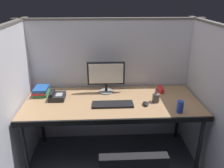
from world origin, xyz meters
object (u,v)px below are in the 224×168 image
desk (112,105)px  computer_mouse (146,104)px  soda_can (180,107)px  pen_cup (156,98)px  red_stapler (161,89)px  book_stack (41,91)px  monitor_center (106,75)px  keyboard_main (113,104)px  desk_phone (57,96)px

desk → computer_mouse: computer_mouse is taller
soda_can → pen_cup: bearing=128.0°
red_stapler → soda_can: bearing=-83.2°
desk → book_stack: (-0.81, 0.22, 0.10)m
desk → monitor_center: 0.37m
keyboard_main → book_stack: 0.87m
keyboard_main → monitor_center: bearing=100.2°
keyboard_main → computer_mouse: 0.34m
computer_mouse → desk_phone: bearing=168.4°
red_stapler → desk: bearing=-158.3°
keyboard_main → book_stack: bearing=159.3°
monitor_center → desk_phone: bearing=-164.4°
red_stapler → pen_cup: bearing=-114.5°
desk_phone → pen_cup: (1.08, -0.13, 0.02)m
computer_mouse → pen_cup: pen_cup is taller
monitor_center → desk_phone: size_ratio=2.26×
soda_can → desk: bearing=157.6°
monitor_center → pen_cup: 0.62m
monitor_center → soda_can: monitor_center is taller
pen_cup → computer_mouse: bearing=-151.2°
monitor_center → red_stapler: size_ratio=2.87×
desk → desk_phone: desk_phone is taller
desk → book_stack: book_stack is taller
desk → book_stack: size_ratio=8.79×
computer_mouse → book_stack: bearing=164.5°
computer_mouse → soda_can: size_ratio=0.79×
soda_can → monitor_center: bearing=144.0°
desk → soda_can: bearing=-22.4°
soda_can → pen_cup: pen_cup is taller
desk_phone → red_stapler: size_ratio=1.27×
desk_phone → soda_can: (1.27, -0.36, 0.03)m
computer_mouse → pen_cup: bearing=28.8°
keyboard_main → red_stapler: (0.59, 0.33, 0.02)m
soda_can → book_stack: size_ratio=0.56×
soda_can → keyboard_main: bearing=164.6°
desk → computer_mouse: 0.37m
book_stack → soda_can: bearing=-18.4°
desk → soda_can: 0.71m
monitor_center → desk_phone: (-0.55, -0.15, -0.18)m
desk → keyboard_main: size_ratio=4.42×
red_stapler → book_stack: size_ratio=0.69×
pen_cup → book_stack: pen_cup is taller
desk → red_stapler: (0.59, 0.24, 0.08)m
desk → keyboard_main: (0.00, -0.09, 0.06)m
desk → monitor_center: monitor_center is taller
desk → keyboard_main: bearing=-88.7°
keyboard_main → red_stapler: 0.67m
desk → red_stapler: red_stapler is taller
monitor_center → computer_mouse: bearing=-41.0°
desk → desk_phone: 0.63m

